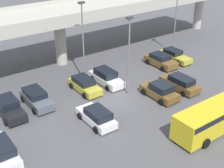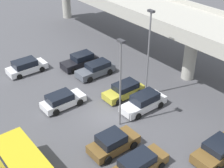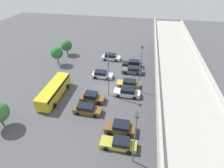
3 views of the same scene
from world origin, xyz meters
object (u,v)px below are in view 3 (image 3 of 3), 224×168
Objects in this scene: parked_car_2 at (133,70)px; tree_front_left at (66,45)px; lamp_post_mid_lot at (108,72)px; parked_car_0 at (111,57)px; parked_car_3 at (102,74)px; parked_car_6 at (92,97)px; parked_car_4 at (129,84)px; parked_car_5 at (127,92)px; parked_car_8 at (120,127)px; tree_front_centre at (57,53)px; shuttle_bus at (54,90)px; lamp_post_near_aisle at (135,136)px; parked_car_1 at (133,64)px; lamp_post_by_overpass at (140,67)px; parked_car_7 at (87,109)px; parked_car_9 at (119,144)px.

tree_front_left reaches higher than parked_car_2.
parked_car_0 is at bearing -170.62° from lamp_post_mid_lot.
parked_car_2 is 7.03m from parked_car_3.
lamp_post_mid_lot is (-2.22, 2.55, 4.13)m from parked_car_6.
parked_car_5 is at bearing 91.14° from parked_car_4.
parked_car_8 is 25.16m from tree_front_centre.
parked_car_2 is at bearing 25.93° from parked_car_3.
tree_front_left reaches higher than parked_car_3.
parked_car_6 is 1.05× the size of tree_front_left.
parked_car_6 is at bearing -89.18° from shuttle_bus.
lamp_post_near_aisle is at bearing 97.95° from parked_car_4.
lamp_post_mid_lot is at bearing -80.62° from parked_car_0.
parked_car_1 is 1.00× the size of parked_car_2.
shuttle_bus reaches higher than parked_car_8.
lamp_post_by_overpass is (-4.35, 7.86, 4.53)m from parked_car_6.
parked_car_1 is 2.88m from parked_car_2.
tree_front_centre is (-3.81, -11.75, 2.39)m from parked_car_3.
lamp_post_by_overpass is at bearing 101.24° from parked_car_1.
parked_car_7 is 6.53m from parked_car_8.
parked_car_5 is at bearing 90.00° from parked_car_1.
parked_car_5 is 20.13m from tree_front_centre.
shuttle_bus is 2.24× the size of tree_front_left.
tree_front_centre is at bearing -123.59° from lamp_post_mid_lot.
parked_car_8 is 0.53× the size of lamp_post_mid_lot.
parked_car_3 is at bearing 90.74° from parked_car_7.
lamp_post_mid_lot is at bearing -71.30° from parked_car_9.
parked_car_3 is 0.48× the size of shuttle_bus.
parked_car_3 is 0.98× the size of parked_car_4.
parked_car_1 is 19.77m from parked_car_8.
shuttle_bus is (8.07, -6.92, 0.77)m from parked_car_3.
parked_car_2 is 1.12× the size of tree_front_left.
parked_car_7 is 8.28m from parked_car_9.
parked_car_7 reaches higher than parked_car_4.
lamp_post_mid_lot reaches higher than parked_car_9.
parked_car_7 is (16.97, -5.91, -0.04)m from parked_car_1.
parked_car_8 is (13.83, 6.04, 0.02)m from parked_car_3.
lamp_post_near_aisle is (4.46, 2.17, 3.96)m from parked_car_8.
parked_car_3 is 6.45m from parked_car_4.
lamp_post_mid_lot is at bearing 56.41° from tree_front_centre.
parked_car_3 is 17.72m from parked_car_9.
parked_car_2 is at bearing 60.55° from parked_car_6.
parked_car_4 reaches higher than parked_car_9.
parked_car_0 is at bearing -75.59° from parked_car_8.
parked_car_5 is at bearing -77.96° from shuttle_bus.
parked_car_9 is 15.74m from shuttle_bus.
shuttle_bus reaches higher than parked_car_4.
parked_car_0 reaches higher than parked_car_3.
parked_car_8 is 0.92× the size of parked_car_9.
parked_car_2 is 0.94× the size of parked_car_9.
parked_car_4 is at bearing 70.78° from tree_front_centre.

